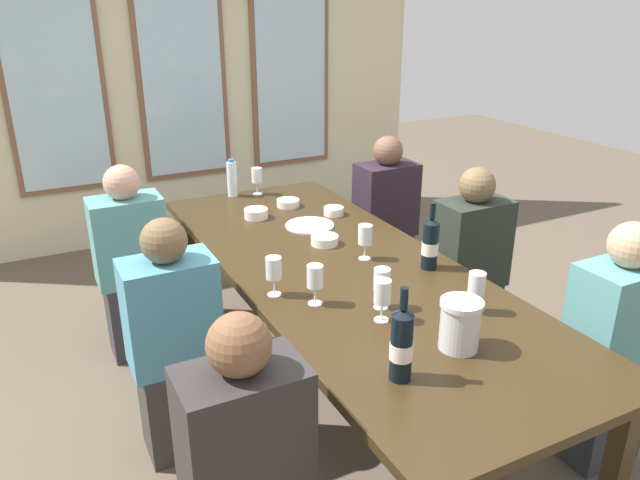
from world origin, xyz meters
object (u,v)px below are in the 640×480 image
(tasting_bowl_0, at_px, (325,240))
(wine_glass_3, at_px, (274,270))
(seated_person_5, at_px, (469,271))
(tasting_bowl_1, at_px, (256,213))
(tasting_bowl_2, at_px, (334,211))
(seated_person_0, at_px, (132,267))
(seated_person_1, at_px, (385,223))
(seated_person_3, at_px, (611,352))
(wine_glass_4, at_px, (365,236))
(seated_person_4, at_px, (175,346))
(white_plate_0, at_px, (310,225))
(wine_glass_6, at_px, (315,277))
(wine_bottle_0, at_px, (402,344))
(wine_glass_1, at_px, (382,281))
(seated_person_2, at_px, (247,480))
(water_bottle, at_px, (232,179))
(tasting_bowl_3, at_px, (288,203))
(wine_glass_0, at_px, (257,176))
(metal_pitcher, at_px, (460,324))
(wine_glass_2, at_px, (476,286))
(wine_bottle_1, at_px, (430,243))
(dining_table, at_px, (343,278))

(tasting_bowl_0, height_order, wine_glass_3, wine_glass_3)
(seated_person_5, bearing_deg, tasting_bowl_1, 140.35)
(tasting_bowl_2, relative_size, seated_person_0, 0.10)
(seated_person_1, height_order, seated_person_3, same)
(wine_glass_4, xyz_separation_m, seated_person_0, (-0.96, 0.90, -0.33))
(tasting_bowl_1, bearing_deg, seated_person_3, -61.10)
(seated_person_4, bearing_deg, tasting_bowl_0, 17.56)
(white_plate_0, xyz_separation_m, seated_person_1, (0.72, 0.34, -0.22))
(wine_glass_6, bearing_deg, seated_person_5, 16.30)
(wine_bottle_0, distance_m, seated_person_1, 2.11)
(wine_bottle_0, distance_m, wine_glass_4, 1.00)
(wine_bottle_0, relative_size, wine_glass_1, 1.94)
(seated_person_2, bearing_deg, wine_glass_4, 43.15)
(wine_glass_3, distance_m, wine_glass_6, 0.19)
(tasting_bowl_1, xyz_separation_m, water_bottle, (0.02, 0.46, 0.09))
(tasting_bowl_3, distance_m, wine_glass_6, 1.28)
(wine_bottle_0, distance_m, wine_glass_3, 0.77)
(wine_glass_4, bearing_deg, tasting_bowl_2, 75.07)
(wine_glass_6, height_order, seated_person_1, seated_person_1)
(tasting_bowl_0, relative_size, wine_glass_6, 0.81)
(tasting_bowl_2, relative_size, wine_glass_0, 0.67)
(seated_person_3, relative_size, seated_person_4, 1.00)
(wine_glass_4, relative_size, seated_person_3, 0.16)
(white_plate_0, relative_size, seated_person_5, 0.24)
(water_bottle, bearing_deg, seated_person_0, -154.67)
(water_bottle, distance_m, wine_glass_6, 1.56)
(wine_glass_3, relative_size, seated_person_5, 0.16)
(metal_pitcher, relative_size, seated_person_5, 0.17)
(seated_person_3, bearing_deg, wine_glass_2, 156.79)
(water_bottle, distance_m, wine_glass_4, 1.27)
(tasting_bowl_0, bearing_deg, tasting_bowl_3, 82.70)
(tasting_bowl_3, relative_size, seated_person_3, 0.12)
(tasting_bowl_0, bearing_deg, wine_glass_6, -120.85)
(tasting_bowl_3, relative_size, seated_person_0, 0.12)
(tasting_bowl_3, relative_size, wine_glass_3, 0.79)
(tasting_bowl_1, distance_m, seated_person_5, 1.24)
(seated_person_4, bearing_deg, wine_bottle_1, -10.08)
(dining_table, relative_size, white_plate_0, 9.95)
(wine_glass_1, xyz_separation_m, seated_person_1, (0.88, 1.32, -0.34))
(dining_table, relative_size, wine_glass_2, 15.47)
(wine_bottle_0, relative_size, seated_person_2, 0.30)
(tasting_bowl_2, distance_m, wine_glass_2, 1.30)
(white_plate_0, distance_m, seated_person_0, 1.02)
(tasting_bowl_3, xyz_separation_m, wine_glass_4, (0.00, -0.89, 0.10))
(seated_person_3, bearing_deg, seated_person_1, 90.00)
(wine_glass_3, relative_size, seated_person_0, 0.16)
(wine_bottle_0, bearing_deg, wine_glass_3, 100.05)
(tasting_bowl_1, height_order, seated_person_0, seated_person_0)
(tasting_bowl_2, bearing_deg, wine_glass_2, -92.25)
(wine_bottle_0, height_order, seated_person_5, seated_person_5)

